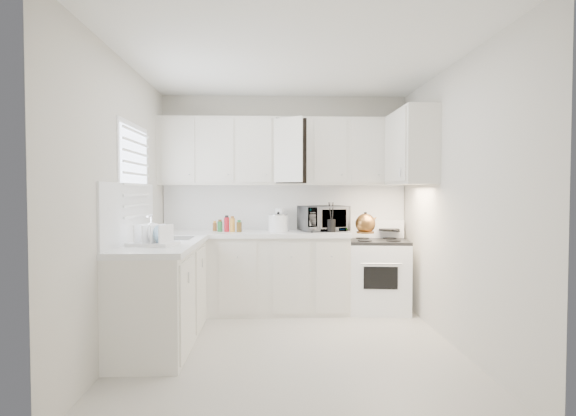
{
  "coord_description": "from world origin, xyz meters",
  "views": [
    {
      "loc": [
        -0.2,
        -4.14,
        1.42
      ],
      "look_at": [
        0.0,
        0.7,
        1.25
      ],
      "focal_mm": 28.86,
      "sensor_mm": 36.0,
      "label": 1
    }
  ],
  "objects": [
    {
      "name": "floor",
      "position": [
        0.0,
        0.0,
        0.0
      ],
      "size": [
        3.2,
        3.2,
        0.0
      ],
      "primitive_type": "plane",
      "color": "#B8B3A8",
      "rests_on": "ground"
    },
    {
      "name": "ceiling",
      "position": [
        0.0,
        0.0,
        2.6
      ],
      "size": [
        3.2,
        3.2,
        0.0
      ],
      "primitive_type": "plane",
      "rotation": [
        3.14,
        0.0,
        0.0
      ],
      "color": "white",
      "rests_on": "ground"
    },
    {
      "name": "wall_back",
      "position": [
        0.0,
        1.6,
        1.3
      ],
      "size": [
        3.0,
        0.0,
        3.0
      ],
      "primitive_type": "plane",
      "rotation": [
        1.57,
        0.0,
        0.0
      ],
      "color": "beige",
      "rests_on": "ground"
    },
    {
      "name": "wall_front",
      "position": [
        0.0,
        -1.6,
        1.3
      ],
      "size": [
        3.0,
        0.0,
        3.0
      ],
      "primitive_type": "plane",
      "rotation": [
        -1.57,
        0.0,
        0.0
      ],
      "color": "beige",
      "rests_on": "ground"
    },
    {
      "name": "wall_left",
      "position": [
        -1.5,
        0.0,
        1.3
      ],
      "size": [
        0.0,
        3.2,
        3.2
      ],
      "primitive_type": "plane",
      "rotation": [
        1.57,
        0.0,
        1.57
      ],
      "color": "beige",
      "rests_on": "ground"
    },
    {
      "name": "wall_right",
      "position": [
        1.5,
        0.0,
        1.3
      ],
      "size": [
        0.0,
        3.2,
        3.2
      ],
      "primitive_type": "plane",
      "rotation": [
        1.57,
        0.0,
        -1.57
      ],
      "color": "beige",
      "rests_on": "ground"
    },
    {
      "name": "window_blinds",
      "position": [
        -1.48,
        0.35,
        1.55
      ],
      "size": [
        0.06,
        0.96,
        1.06
      ],
      "primitive_type": null,
      "color": "white",
      "rests_on": "wall_left"
    },
    {
      "name": "lower_cabinets_back",
      "position": [
        -0.39,
        1.3,
        0.45
      ],
      "size": [
        2.22,
        0.6,
        0.9
      ],
      "primitive_type": null,
      "color": "beige",
      "rests_on": "floor"
    },
    {
      "name": "lower_cabinets_left",
      "position": [
        -1.2,
        0.2,
        0.45
      ],
      "size": [
        0.6,
        1.6,
        0.9
      ],
      "primitive_type": null,
      "color": "beige",
      "rests_on": "floor"
    },
    {
      "name": "countertop_back",
      "position": [
        -0.39,
        1.29,
        0.93
      ],
      "size": [
        2.24,
        0.64,
        0.05
      ],
      "primitive_type": "cube",
      "color": "silver",
      "rests_on": "lower_cabinets_back"
    },
    {
      "name": "countertop_left",
      "position": [
        -1.19,
        0.2,
        0.93
      ],
      "size": [
        0.64,
        1.62,
        0.05
      ],
      "primitive_type": "cube",
      "color": "silver",
      "rests_on": "lower_cabinets_left"
    },
    {
      "name": "backsplash_back",
      "position": [
        0.0,
        1.59,
        1.23
      ],
      "size": [
        2.98,
        0.02,
        0.55
      ],
      "primitive_type": "cube",
      "color": "silver",
      "rests_on": "wall_back"
    },
    {
      "name": "backsplash_left",
      "position": [
        -1.49,
        0.2,
        1.23
      ],
      "size": [
        0.02,
        1.6,
        0.55
      ],
      "primitive_type": "cube",
      "color": "silver",
      "rests_on": "wall_left"
    },
    {
      "name": "upper_cabinets_back",
      "position": [
        0.0,
        1.44,
        1.5
      ],
      "size": [
        3.0,
        0.33,
        0.8
      ],
      "primitive_type": null,
      "color": "beige",
      "rests_on": "wall_back"
    },
    {
      "name": "upper_cabinets_right",
      "position": [
        1.33,
        0.82,
        1.5
      ],
      "size": [
        0.33,
        0.9,
        0.8
      ],
      "primitive_type": null,
      "color": "beige",
      "rests_on": "wall_right"
    },
    {
      "name": "sink",
      "position": [
        -1.19,
        0.55,
        1.07
      ],
      "size": [
        0.42,
        0.38,
        0.3
      ],
      "primitive_type": null,
      "color": "gray",
      "rests_on": "countertop_left"
    },
    {
      "name": "stove",
      "position": [
        1.08,
        1.26,
        0.54
      ],
      "size": [
        0.76,
        0.65,
        1.09
      ],
      "primitive_type": null,
      "rotation": [
        0.0,
        0.0,
        -0.11
      ],
      "color": "white",
      "rests_on": "floor"
    },
    {
      "name": "tea_kettle",
      "position": [
        0.9,
        1.1,
        1.07
      ],
      "size": [
        0.36,
        0.33,
        0.26
      ],
      "primitive_type": null,
      "rotation": [
        0.0,
        0.0,
        0.4
      ],
      "color": "brown",
      "rests_on": "stove"
    },
    {
      "name": "frying_pan",
      "position": [
        1.26,
        1.42,
        0.96
      ],
      "size": [
        0.32,
        0.46,
        0.04
      ],
      "primitive_type": null,
      "rotation": [
        0.0,
        0.0,
        0.16
      ],
      "color": "black",
      "rests_on": "stove"
    },
    {
      "name": "microwave",
      "position": [
        0.45,
        1.37,
        1.13
      ],
      "size": [
        0.61,
        0.45,
        0.37
      ],
      "primitive_type": "imported",
      "rotation": [
        0.0,
        0.0,
        0.32
      ],
      "color": "gray",
      "rests_on": "countertop_back"
    },
    {
      "name": "rice_cooker",
      "position": [
        -0.09,
        1.3,
        1.07
      ],
      "size": [
        0.27,
        0.27,
        0.23
      ],
      "primitive_type": null,
      "rotation": [
        0.0,
        0.0,
        0.16
      ],
      "color": "white",
      "rests_on": "countertop_back"
    },
    {
      "name": "paper_towel",
      "position": [
        -0.06,
        1.46,
        1.08
      ],
      "size": [
        0.12,
        0.12,
        0.27
      ],
      "primitive_type": "cylinder",
      "color": "white",
      "rests_on": "countertop_back"
    },
    {
      "name": "utensil_crock",
      "position": [
        0.52,
        1.22,
        1.13
      ],
      "size": [
        0.13,
        0.13,
        0.36
      ],
      "primitive_type": null,
      "rotation": [
        0.0,
        0.0,
        0.1
      ],
      "color": "black",
      "rests_on": "countertop_back"
    },
    {
      "name": "dish_rack",
      "position": [
        -1.22,
        -0.05,
        1.06
      ],
      "size": [
        0.44,
        0.37,
        0.21
      ],
      "primitive_type": null,
      "rotation": [
        0.0,
        0.0,
        -0.24
      ],
      "color": "white",
      "rests_on": "countertop_left"
    },
    {
      "name": "spice_left_0",
      "position": [
        -0.85,
        1.42,
        1.02
      ],
      "size": [
        0.06,
        0.06,
        0.13
      ],
      "primitive_type": "cylinder",
      "color": "brown",
      "rests_on": "countertop_back"
    },
    {
      "name": "spice_left_1",
      "position": [
        -0.78,
        1.33,
        1.02
      ],
      "size": [
        0.06,
        0.06,
        0.13
      ],
      "primitive_type": "cylinder",
      "color": "#267236",
      "rests_on": "countertop_back"
    },
    {
      "name": "spice_left_2",
      "position": [
        -0.7,
        1.42,
        1.02
      ],
      "size": [
        0.06,
        0.06,
        0.13
      ],
      "primitive_type": "cylinder",
      "color": "#B41825",
      "rests_on": "countertop_back"
    },
    {
      "name": "spice_left_3",
      "position": [
        -0.62,
        1.33,
        1.02
      ],
      "size": [
        0.06,
        0.06,
        0.13
      ],
      "primitive_type": "cylinder",
      "color": "gold",
      "rests_on": "countertop_back"
    },
    {
      "name": "spice_left_4",
      "position": [
        -0.55,
        1.42,
        1.02
      ],
      "size": [
        0.06,
        0.06,
        0.13
      ],
      "primitive_type": "cylinder",
      "color": "brown",
      "rests_on": "countertop_back"
    },
    {
      "name": "sauce_right_0",
      "position": [
        0.58,
        1.46,
        1.05
      ],
      "size": [
        0.06,
        0.06,
        0.19
      ],
      "primitive_type": "cylinder",
      "color": "#B41825",
      "rests_on": "countertop_back"
    },
    {
      "name": "sauce_right_1",
      "position": [
        0.64,
        1.4,
        1.05
      ],
      "size": [
        0.06,
        0.06,
        0.19
      ],
      "primitive_type": "cylinder",
      "color": "gold",
      "rests_on": "countertop_back"
    },
    {
      "name": "sauce_right_2",
      "position": [
        0.69,
        1.46,
        1.05
      ],
      "size": [
        0.06,
        0.06,
        0.19
      ],
      "primitive_type": "cylinder",
      "color": "brown",
      "rests_on": "countertop_back"
    },
    {
      "name": "sauce_right_3",
      "position": [
        0.74,
        1.4,
        1.05
      ],
      "size": [
        0.06,
        0.06,
        0.19
      ],
      "primitive_type": "cylinder",
      "color": "black",
      "rests_on": "countertop_back"
    }
  ]
}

